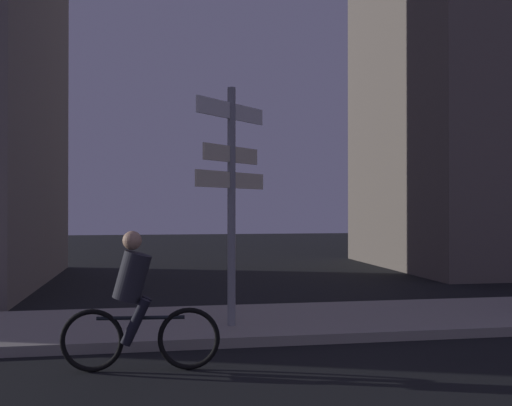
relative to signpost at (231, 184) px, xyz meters
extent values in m
cube|color=gray|center=(1.05, 0.48, -2.16)|extent=(40.00, 2.68, 0.14)
cylinder|color=gray|center=(0.00, 0.00, -0.33)|extent=(0.12, 0.12, 3.52)
cube|color=white|center=(0.00, 0.00, 1.08)|extent=(1.14, 1.14, 0.24)
cube|color=beige|center=(0.00, 0.00, 0.43)|extent=(0.94, 0.94, 0.24)
cube|color=beige|center=(0.00, 0.00, 0.05)|extent=(1.17, 1.17, 0.24)
torus|color=black|center=(-0.74, -1.80, -1.87)|extent=(0.72, 0.12, 0.72)
torus|color=black|center=(-1.84, -1.70, -1.87)|extent=(0.72, 0.12, 0.72)
cylinder|color=black|center=(-1.29, -1.75, -1.62)|extent=(1.00, 0.13, 0.04)
cylinder|color=#26262D|center=(-1.39, -1.74, -1.15)|extent=(0.48, 0.36, 0.61)
sphere|color=tan|center=(-1.39, -1.74, -0.73)|extent=(0.22, 0.22, 0.22)
cylinder|color=black|center=(-1.33, -1.66, -1.65)|extent=(0.35, 0.15, 0.55)
cylinder|color=black|center=(-1.35, -1.84, -1.65)|extent=(0.35, 0.15, 0.55)
camera|label=1|loc=(-1.19, -8.73, -0.36)|focal=41.81mm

